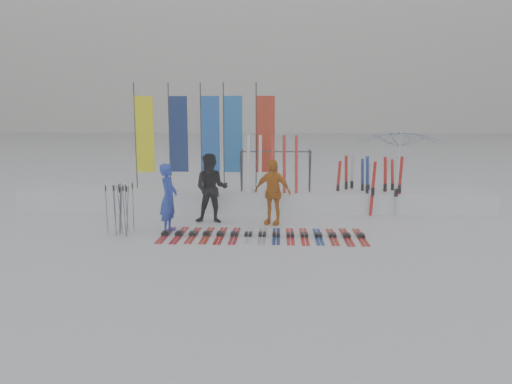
{
  "coord_description": "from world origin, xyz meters",
  "views": [
    {
      "loc": [
        0.75,
        -10.35,
        2.93
      ],
      "look_at": [
        0.2,
        1.6,
        1.0
      ],
      "focal_mm": 35.0,
      "sensor_mm": 36.0,
      "label": 1
    }
  ],
  "objects_px": {
    "person_black": "(211,188)",
    "tent_canopy": "(400,168)",
    "ski_rack": "(276,165)",
    "person_blue": "(169,198)",
    "ski_row": "(262,235)",
    "person_yellow": "(272,192)"
  },
  "relations": [
    {
      "from": "person_blue",
      "to": "person_black",
      "type": "relative_size",
      "value": 0.92
    },
    {
      "from": "person_blue",
      "to": "person_yellow",
      "type": "xyz_separation_m",
      "value": [
        2.53,
        0.98,
        0.01
      ]
    },
    {
      "from": "tent_canopy",
      "to": "person_yellow",
      "type": "bearing_deg",
      "value": -145.18
    },
    {
      "from": "tent_canopy",
      "to": "ski_rack",
      "type": "distance_m",
      "value": 3.99
    },
    {
      "from": "person_blue",
      "to": "person_yellow",
      "type": "relative_size",
      "value": 0.99
    },
    {
      "from": "ski_row",
      "to": "ski_rack",
      "type": "xyz_separation_m",
      "value": [
        0.29,
        3.01,
        1.35
      ]
    },
    {
      "from": "person_black",
      "to": "person_blue",
      "type": "bearing_deg",
      "value": -129.12
    },
    {
      "from": "person_black",
      "to": "ski_rack",
      "type": "height_order",
      "value": "person_black"
    },
    {
      "from": "person_blue",
      "to": "ski_row",
      "type": "xyz_separation_m",
      "value": [
        2.31,
        -0.36,
        -0.81
      ]
    },
    {
      "from": "person_yellow",
      "to": "tent_canopy",
      "type": "bearing_deg",
      "value": 55.68
    },
    {
      "from": "person_black",
      "to": "tent_canopy",
      "type": "distance_m",
      "value": 6.13
    },
    {
      "from": "ski_row",
      "to": "person_black",
      "type": "bearing_deg",
      "value": 134.22
    },
    {
      "from": "tent_canopy",
      "to": "ski_row",
      "type": "relative_size",
      "value": 0.56
    },
    {
      "from": "tent_canopy",
      "to": "ski_row",
      "type": "bearing_deg",
      "value": -135.5
    },
    {
      "from": "person_yellow",
      "to": "ski_rack",
      "type": "relative_size",
      "value": 0.84
    },
    {
      "from": "person_blue",
      "to": "person_yellow",
      "type": "distance_m",
      "value": 2.71
    },
    {
      "from": "person_black",
      "to": "person_yellow",
      "type": "xyz_separation_m",
      "value": [
        1.62,
        -0.1,
        -0.07
      ]
    },
    {
      "from": "ski_rack",
      "to": "person_blue",
      "type": "bearing_deg",
      "value": -134.37
    },
    {
      "from": "tent_canopy",
      "to": "ski_row",
      "type": "height_order",
      "value": "tent_canopy"
    },
    {
      "from": "person_blue",
      "to": "ski_rack",
      "type": "bearing_deg",
      "value": -40.66
    },
    {
      "from": "tent_canopy",
      "to": "ski_rack",
      "type": "xyz_separation_m",
      "value": [
        -3.85,
        -1.05,
        0.17
      ]
    },
    {
      "from": "ski_row",
      "to": "ski_rack",
      "type": "height_order",
      "value": "ski_rack"
    }
  ]
}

